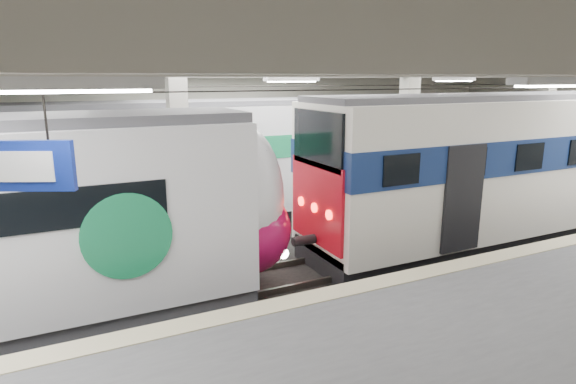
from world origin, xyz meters
TOP-DOWN VIEW (x-y plane):
  - station_hall at (0.00, -1.74)m, footprint 36.00×24.00m
  - older_rer at (6.54, 0.00)m, footprint 13.78×3.04m
  - far_train at (-2.96, 5.50)m, footprint 13.34×3.13m

SIDE VIEW (x-z plane):
  - far_train at x=-2.96m, z-range 0.07..4.34m
  - older_rer at x=6.54m, z-range 0.11..4.64m
  - station_hall at x=0.00m, z-range 0.37..6.12m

